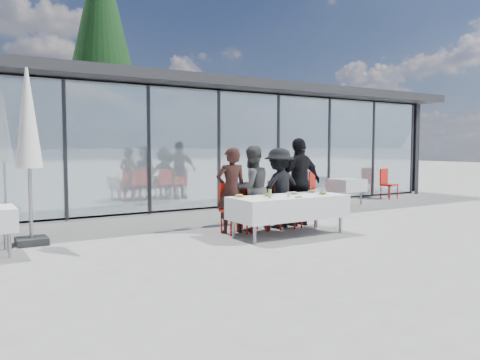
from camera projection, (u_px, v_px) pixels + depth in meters
name	position (u px, v px, depth m)	size (l,w,h in m)	color
ground	(277.00, 239.00, 8.52)	(90.00, 90.00, 0.00)	gray
pavilion	(185.00, 134.00, 16.34)	(14.80, 8.80, 3.44)	gray
treeline	(3.00, 139.00, 31.06)	(62.50, 2.00, 4.40)	#163611
dining_table	(289.00, 207.00, 8.83)	(2.26, 0.96, 0.75)	silver
diner_a	(231.00, 190.00, 9.04)	(0.61, 0.61, 1.66)	#321A16
diner_chair_a	(232.00, 206.00, 9.05)	(0.44, 0.44, 0.97)	red
diner_b	(252.00, 189.00, 9.29)	(0.82, 0.82, 1.69)	#434343
diner_chair_b	(252.00, 204.00, 9.29)	(0.44, 0.44, 0.97)	red
diner_c	(279.00, 188.00, 9.65)	(1.07, 1.07, 1.65)	black
diner_chair_c	(280.00, 202.00, 9.65)	(0.44, 0.44, 0.97)	red
diner_d	(300.00, 182.00, 9.93)	(1.09, 1.09, 1.86)	black
diner_chair_d	(300.00, 200.00, 9.94)	(0.44, 0.44, 0.97)	red
plate_a	(239.00, 196.00, 8.49)	(0.23, 0.23, 0.07)	white
plate_b	(269.00, 195.00, 8.67)	(0.23, 0.23, 0.07)	white
plate_c	(294.00, 193.00, 8.99)	(0.23, 0.23, 0.07)	white
plate_d	(312.00, 192.00, 9.36)	(0.23, 0.23, 0.07)	white
plate_extra	(323.00, 193.00, 8.99)	(0.23, 0.23, 0.07)	white
juice_bottle	(270.00, 194.00, 8.37)	(0.06, 0.06, 0.17)	#7FB74C
drinking_glasses	(289.00, 195.00, 8.55)	(0.07, 0.07, 0.10)	silver
folded_eyeglasses	(298.00, 197.00, 8.54)	(0.14, 0.03, 0.01)	black
spare_table_right	(346.00, 185.00, 13.70)	(0.86, 0.86, 0.74)	silver
spare_chair_a	(387.00, 182.00, 15.15)	(0.51, 0.51, 0.97)	red
spare_chair_b	(309.00, 186.00, 13.75)	(0.59, 0.59, 0.97)	red
market_umbrella	(28.00, 130.00, 7.88)	(0.50, 0.50, 3.00)	black
lounger	(319.00, 195.00, 13.68)	(0.85, 1.42, 0.72)	white
conifer_tree	(102.00, 43.00, 19.39)	(4.00, 4.00, 10.50)	#382316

